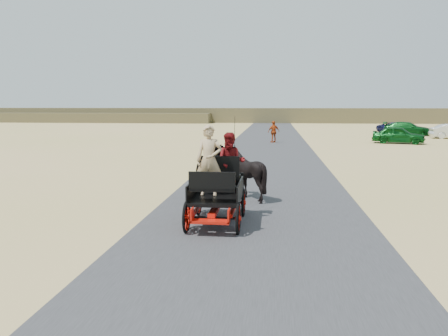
# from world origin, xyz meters

# --- Properties ---
(ground) EXTENTS (140.00, 140.00, 0.00)m
(ground) POSITION_xyz_m (0.00, 0.00, 0.00)
(ground) COLOR tan
(road) EXTENTS (6.00, 140.00, 0.01)m
(road) POSITION_xyz_m (0.00, 0.00, 0.01)
(road) COLOR #38383A
(road) RESTS_ON ground
(ridge_far) EXTENTS (140.00, 6.00, 2.40)m
(ridge_far) POSITION_xyz_m (0.00, 62.00, 1.20)
(ridge_far) COLOR brown
(ridge_far) RESTS_ON ground
(ridge_near) EXTENTS (40.00, 4.00, 1.60)m
(ridge_near) POSITION_xyz_m (-30.00, 58.00, 0.80)
(ridge_near) COLOR brown
(ridge_near) RESTS_ON ground
(carriage) EXTENTS (1.30, 2.40, 0.72)m
(carriage) POSITION_xyz_m (-1.01, -1.72, 0.36)
(carriage) COLOR black
(carriage) RESTS_ON ground
(horse_left) EXTENTS (0.91, 2.01, 1.70)m
(horse_left) POSITION_xyz_m (-1.56, 1.28, 0.85)
(horse_left) COLOR black
(horse_left) RESTS_ON ground
(horse_right) EXTENTS (1.37, 1.54, 1.70)m
(horse_right) POSITION_xyz_m (-0.46, 1.28, 0.85)
(horse_right) COLOR black
(horse_right) RESTS_ON ground
(driver_man) EXTENTS (0.66, 0.43, 1.80)m
(driver_man) POSITION_xyz_m (-1.21, -1.67, 1.62)
(driver_man) COLOR tan
(driver_man) RESTS_ON carriage
(passenger_woman) EXTENTS (0.77, 0.60, 1.58)m
(passenger_woman) POSITION_xyz_m (-0.71, -1.12, 1.51)
(passenger_woman) COLOR #660C0F
(passenger_woman) RESTS_ON carriage
(pedestrian) EXTENTS (1.09, 0.83, 1.73)m
(pedestrian) POSITION_xyz_m (0.38, 22.50, 0.86)
(pedestrian) COLOR #AC3E13
(pedestrian) RESTS_ON ground
(car_a) EXTENTS (4.17, 2.66, 1.32)m
(car_a) POSITION_xyz_m (10.05, 22.77, 0.66)
(car_a) COLOR #0C4C19
(car_a) RESTS_ON ground
(car_c) EXTENTS (4.88, 3.16, 1.31)m
(car_c) POSITION_xyz_m (13.52, 32.50, 0.66)
(car_c) COLOR #0C4C19
(car_c) RESTS_ON ground
(car_d) EXTENTS (4.44, 2.93, 1.13)m
(car_d) POSITION_xyz_m (13.45, 36.01, 0.57)
(car_d) COLOR navy
(car_d) RESTS_ON ground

